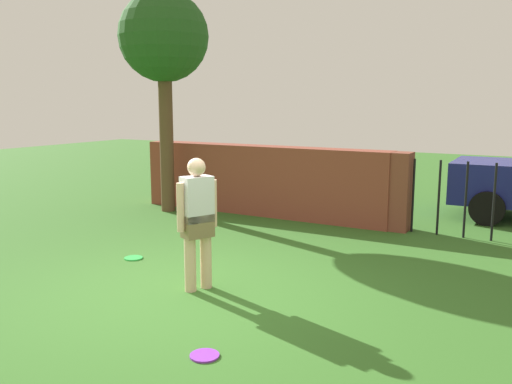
# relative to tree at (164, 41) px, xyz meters

# --- Properties ---
(ground_plane) EXTENTS (40.00, 40.00, 0.00)m
(ground_plane) POSITION_rel_tree_xyz_m (3.38, -3.84, -3.49)
(ground_plane) COLOR #336623
(brick_wall) EXTENTS (5.39, 0.50, 1.40)m
(brick_wall) POSITION_rel_tree_xyz_m (1.88, 0.66, -2.79)
(brick_wall) COLOR brown
(brick_wall) RESTS_ON ground
(tree) EXTENTS (1.81, 1.81, 4.48)m
(tree) POSITION_rel_tree_xyz_m (0.00, 0.00, 0.00)
(tree) COLOR brown
(tree) RESTS_ON ground
(person) EXTENTS (0.35, 0.50, 1.62)m
(person) POSITION_rel_tree_xyz_m (3.40, -3.64, -2.59)
(person) COLOR beige
(person) RESTS_ON ground
(fence_gate) EXTENTS (3.16, 0.44, 1.40)m
(fence_gate) POSITION_rel_tree_xyz_m (6.03, 0.66, -2.79)
(fence_gate) COLOR brown
(fence_gate) RESTS_ON ground
(frisbee_purple) EXTENTS (0.27, 0.27, 0.02)m
(frisbee_purple) POSITION_rel_tree_xyz_m (4.49, -5.07, -3.48)
(frisbee_purple) COLOR purple
(frisbee_purple) RESTS_ON ground
(frisbee_green) EXTENTS (0.27, 0.27, 0.02)m
(frisbee_green) POSITION_rel_tree_xyz_m (1.80, -3.05, -3.48)
(frisbee_green) COLOR green
(frisbee_green) RESTS_ON ground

